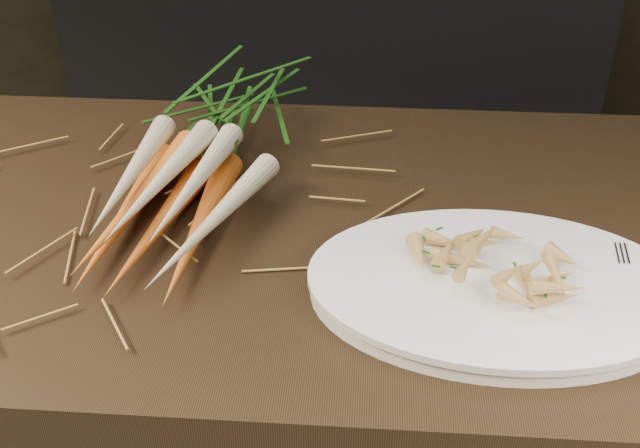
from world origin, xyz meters
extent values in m
cube|color=black|center=(0.00, 0.30, 0.45)|extent=(2.40, 0.70, 0.90)
cube|color=black|center=(0.30, 2.18, 0.40)|extent=(1.80, 0.60, 0.80)
cone|color=#CB4E19|center=(0.13, 0.27, 0.92)|extent=(0.07, 0.32, 0.04)
cone|color=#CB4E19|center=(0.18, 0.26, 0.92)|extent=(0.10, 0.32, 0.04)
cone|color=#CB4E19|center=(0.23, 0.25, 0.92)|extent=(0.06, 0.32, 0.04)
cone|color=#CB4E19|center=(0.15, 0.25, 0.95)|extent=(0.11, 0.32, 0.04)
cone|color=beige|center=(0.14, 0.27, 0.98)|extent=(0.05, 0.30, 0.05)
cone|color=beige|center=(0.19, 0.26, 0.98)|extent=(0.09, 0.30, 0.05)
cone|color=beige|center=(0.23, 0.26, 0.98)|extent=(0.08, 0.30, 0.05)
cone|color=beige|center=(0.25, 0.22, 0.95)|extent=(0.13, 0.29, 0.03)
ellipsoid|color=#225914|center=(0.23, 0.53, 0.96)|extent=(0.24, 0.30, 0.10)
cube|color=silver|center=(0.75, 0.13, 0.92)|extent=(0.03, 0.16, 0.00)
camera|label=1|loc=(0.44, -0.58, 1.49)|focal=45.00mm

